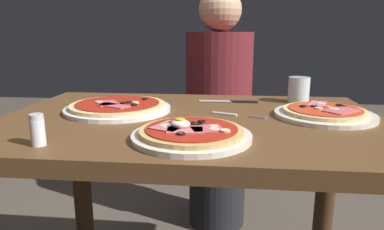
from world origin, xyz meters
name	(u,v)px	position (x,y,z in m)	size (l,w,h in m)	color
dining_table	(191,164)	(0.00, 0.00, 0.61)	(1.06, 0.71, 0.75)	brown
pizza_foreground	(191,133)	(0.02, -0.20, 0.76)	(0.27, 0.27, 0.05)	silver
pizza_across_left	(118,107)	(-0.22, 0.05, 0.76)	(0.31, 0.31, 0.03)	white
pizza_across_right	(325,113)	(0.37, 0.04, 0.76)	(0.27, 0.27, 0.03)	silver
water_glass_near	(299,92)	(0.34, 0.24, 0.79)	(0.07, 0.07, 0.09)	silver
fork	(234,115)	(0.12, 0.03, 0.75)	(0.15, 0.07, 0.00)	silver
knife	(232,101)	(0.12, 0.22, 0.75)	(0.20, 0.02, 0.01)	silver
salt_shaker	(38,130)	(-0.29, -0.28, 0.78)	(0.03, 0.03, 0.07)	white
diner_person	(218,119)	(0.06, 0.74, 0.56)	(0.32, 0.32, 1.18)	black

